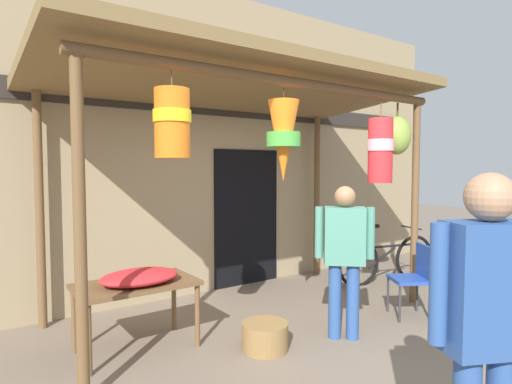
# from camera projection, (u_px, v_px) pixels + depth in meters

# --- Properties ---
(ground_plane) EXTENTS (30.00, 30.00, 0.00)m
(ground_plane) POSITION_uv_depth(u_px,v_px,m) (301.00, 344.00, 4.19)
(ground_plane) COLOR #756656
(shop_facade) EXTENTS (9.70, 0.29, 4.16)m
(shop_facade) POSITION_uv_depth(u_px,v_px,m) (196.00, 143.00, 5.88)
(shop_facade) COLOR #9E8966
(shop_facade) RESTS_ON ground_plane
(market_stall_canopy) EXTENTS (4.55, 2.31, 2.86)m
(market_stall_canopy) POSITION_uv_depth(u_px,v_px,m) (255.00, 99.00, 4.81)
(market_stall_canopy) COLOR brown
(market_stall_canopy) RESTS_ON ground_plane
(display_table) EXTENTS (1.11, 0.64, 0.65)m
(display_table) POSITION_uv_depth(u_px,v_px,m) (136.00, 290.00, 4.02)
(display_table) COLOR brown
(display_table) RESTS_ON ground_plane
(flower_heap_on_table) EXTENTS (0.74, 0.52, 0.13)m
(flower_heap_on_table) POSITION_uv_depth(u_px,v_px,m) (141.00, 277.00, 3.97)
(flower_heap_on_table) COLOR red
(flower_heap_on_table) RESTS_ON display_table
(folding_chair) EXTENTS (0.55, 0.55, 0.84)m
(folding_chair) POSITION_uv_depth(u_px,v_px,m) (416.00, 274.00, 4.93)
(folding_chair) COLOR #2347A8
(folding_chair) RESTS_ON ground_plane
(wicker_basket_by_table) EXTENTS (0.44, 0.44, 0.26)m
(wicker_basket_by_table) POSITION_uv_depth(u_px,v_px,m) (265.00, 336.00, 4.04)
(wicker_basket_by_table) COLOR olive
(wicker_basket_by_table) RESTS_ON ground_plane
(parked_bicycle) EXTENTS (1.71, 0.55, 0.92)m
(parked_bicycle) POSITION_uv_depth(u_px,v_px,m) (387.00, 259.00, 6.40)
(parked_bicycle) COLOR black
(parked_bicycle) RESTS_ON ground_plane
(vendor_in_orange) EXTENTS (0.46, 0.43, 1.56)m
(vendor_in_orange) POSITION_uv_depth(u_px,v_px,m) (344.00, 250.00, 4.27)
(vendor_in_orange) COLOR #2D5193
(vendor_in_orange) RESTS_ON ground_plane
(customer_foreground) EXTENTS (0.54, 0.37, 1.72)m
(customer_foreground) POSITION_uv_depth(u_px,v_px,m) (486.00, 318.00, 2.04)
(customer_foreground) COLOR #2D5193
(customer_foreground) RESTS_ON ground_plane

